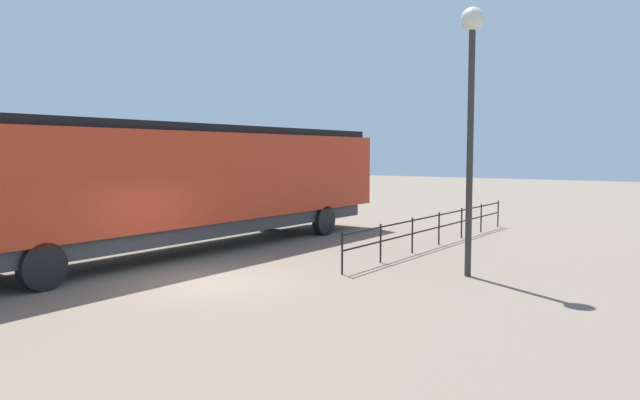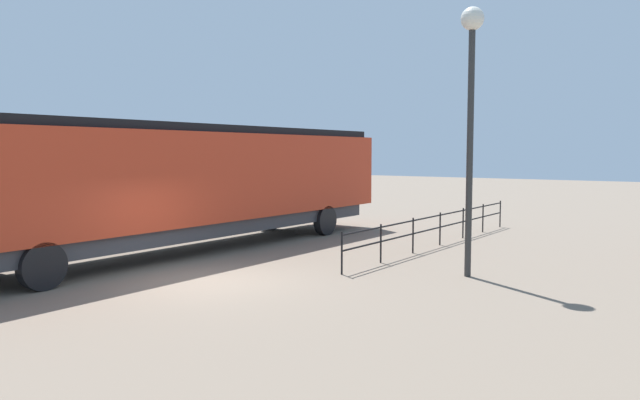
% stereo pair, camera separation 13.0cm
% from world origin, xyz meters
% --- Properties ---
extents(ground_plane, '(120.00, 120.00, 0.00)m').
position_xyz_m(ground_plane, '(0.00, 0.00, 0.00)').
color(ground_plane, '#756656').
extents(locomotive, '(2.96, 17.40, 3.93)m').
position_xyz_m(locomotive, '(-3.69, 3.34, 2.22)').
color(locomotive, red).
rests_on(locomotive, ground_plane).
extents(lamp_post, '(0.57, 0.57, 6.61)m').
position_xyz_m(lamp_post, '(4.86, 4.22, 4.82)').
color(lamp_post, '#2D2D2D').
rests_on(lamp_post, ground_plane).
extents(platform_fence, '(0.05, 12.01, 1.09)m').
position_xyz_m(platform_fence, '(2.17, 8.57, 0.72)').
color(platform_fence, black).
rests_on(platform_fence, ground_plane).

